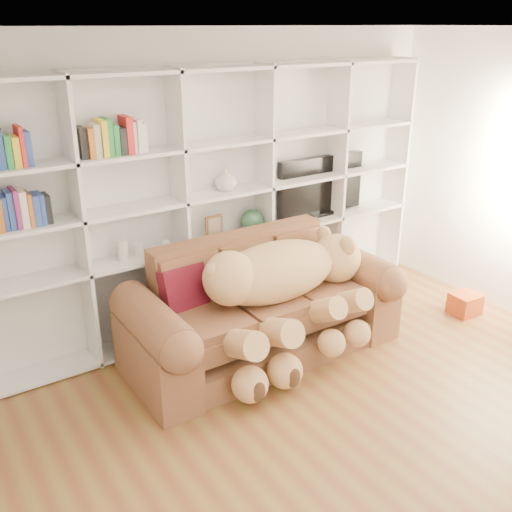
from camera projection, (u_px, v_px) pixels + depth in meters
floor at (399, 455)px, 3.87m from camera, size 5.00×5.00×0.00m
ceiling at (450, 27)px, 2.85m from camera, size 5.00×5.00×0.00m
wall_back at (212, 182)px, 5.29m from camera, size 5.00×0.02×2.70m
bookshelf at (197, 194)px, 5.08m from camera, size 4.43×0.35×2.40m
sofa at (261, 312)px, 4.98m from camera, size 2.38×1.03×1.00m
teddy_bear at (284, 286)px, 4.75m from camera, size 1.71×0.96×0.99m
throw_pillow at (184, 290)px, 4.65m from camera, size 0.41×0.26×0.41m
gift_box at (465, 304)px, 5.73m from camera, size 0.28×0.26×0.21m
tv at (321, 186)px, 5.85m from camera, size 1.04×0.18×0.61m
picture_frame at (214, 227)px, 5.22m from camera, size 0.18×0.03×0.22m
green_vase at (252, 220)px, 5.44m from camera, size 0.22×0.22×0.22m
figurine_tall at (123, 250)px, 4.79m from camera, size 0.09×0.09×0.17m
figurine_short at (139, 250)px, 4.87m from camera, size 0.08×0.08×0.12m
snow_globe at (166, 245)px, 5.00m from camera, size 0.09×0.09×0.09m
shelf_vase at (226, 179)px, 5.13m from camera, size 0.20×0.20×0.20m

